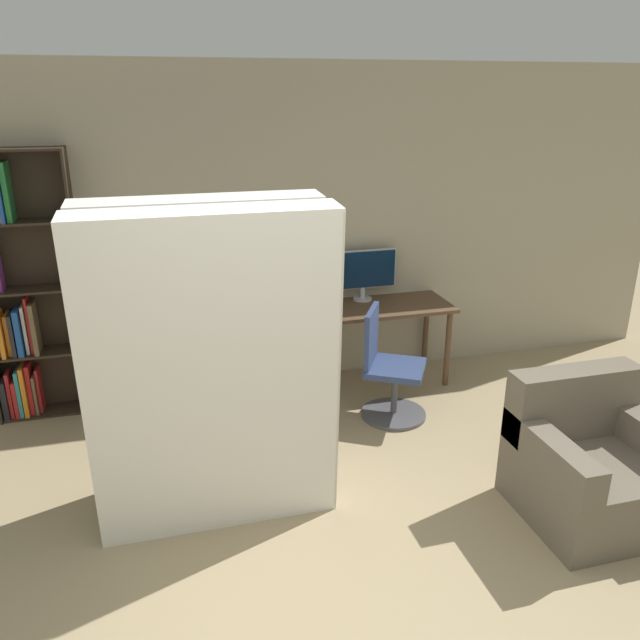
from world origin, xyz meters
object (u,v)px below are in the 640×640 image
Objects in this scene: office_chair at (388,375)px; mattress_near at (215,378)px; monitor at (363,271)px; bookshelf at (21,294)px; mattress_far at (209,354)px; armchair at (591,464)px.

mattress_near is (-1.43, -0.99, 0.61)m from office_chair.
monitor is 2.33m from mattress_near.
office_chair is 0.43× the size of bookshelf.
mattress_near is (-1.48, -1.79, -0.02)m from monitor.
monitor is 0.31× the size of mattress_near.
mattress_near is 1.00× the size of mattress_far.
monitor reaches higher than office_chair.
mattress_near is 2.33m from armchair.
bookshelf reaches higher than monitor.
armchair is at bearing -72.47° from monitor.
monitor reaches higher than armchair.
armchair is (2.19, -0.82, -0.64)m from mattress_far.
bookshelf is at bearing 147.05° from armchair.
mattress_far is (-1.43, -0.63, 0.61)m from office_chair.
armchair is (0.76, -1.45, -0.03)m from office_chair.
bookshelf is 4.19m from armchair.
bookshelf is (-2.76, -0.01, 0.02)m from monitor.
armchair is (0.71, -2.26, -0.66)m from monitor.
armchair is at bearing -11.93° from mattress_near.
mattress_near is at bearing 168.07° from armchair.
mattress_near is at bearing -145.29° from office_chair.
armchair is at bearing -62.33° from office_chair.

